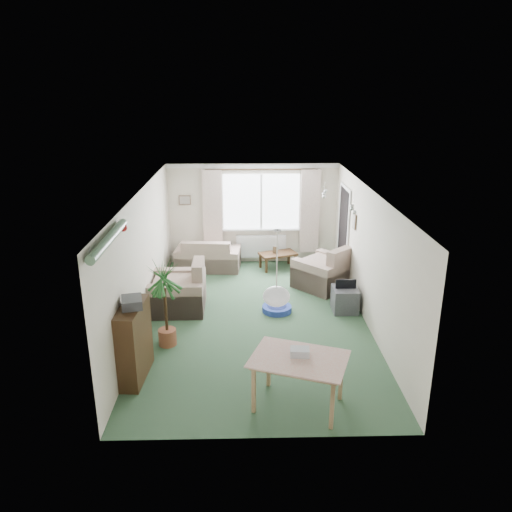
{
  "coord_description": "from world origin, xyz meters",
  "views": [
    {
      "loc": [
        -0.23,
        -8.32,
        4.12
      ],
      "look_at": [
        0.0,
        0.3,
        1.15
      ],
      "focal_mm": 35.0,
      "sensor_mm": 36.0,
      "label": 1
    }
  ],
  "objects_px": {
    "sofa": "(208,254)",
    "tv_cube": "(345,300)",
    "bookshelf": "(134,342)",
    "dining_table": "(298,383)",
    "pet_bed": "(277,309)",
    "armchair_corner": "(324,266)",
    "coffee_table": "(278,261)",
    "armchair_left": "(177,285)",
    "houseplant": "(165,304)"
  },
  "relations": [
    {
      "from": "coffee_table",
      "to": "pet_bed",
      "type": "height_order",
      "value": "coffee_table"
    },
    {
      "from": "coffee_table",
      "to": "dining_table",
      "type": "relative_size",
      "value": 0.74
    },
    {
      "from": "sofa",
      "to": "bookshelf",
      "type": "relative_size",
      "value": 1.3
    },
    {
      "from": "dining_table",
      "to": "tv_cube",
      "type": "distance_m",
      "value": 3.21
    },
    {
      "from": "armchair_left",
      "to": "coffee_table",
      "type": "distance_m",
      "value": 3.04
    },
    {
      "from": "bookshelf",
      "to": "dining_table",
      "type": "distance_m",
      "value": 2.46
    },
    {
      "from": "bookshelf",
      "to": "tv_cube",
      "type": "height_order",
      "value": "bookshelf"
    },
    {
      "from": "armchair_corner",
      "to": "coffee_table",
      "type": "distance_m",
      "value": 1.5
    },
    {
      "from": "bookshelf",
      "to": "dining_table",
      "type": "bearing_deg",
      "value": -14.39
    },
    {
      "from": "coffee_table",
      "to": "pet_bed",
      "type": "xyz_separation_m",
      "value": [
        -0.18,
        -2.39,
        -0.13
      ]
    },
    {
      "from": "armchair_left",
      "to": "houseplant",
      "type": "bearing_deg",
      "value": -0.92
    },
    {
      "from": "coffee_table",
      "to": "dining_table",
      "type": "bearing_deg",
      "value": -90.97
    },
    {
      "from": "houseplant",
      "to": "tv_cube",
      "type": "xyz_separation_m",
      "value": [
        3.21,
        1.24,
        -0.51
      ]
    },
    {
      "from": "armchair_left",
      "to": "bookshelf",
      "type": "xyz_separation_m",
      "value": [
        -0.34,
        -2.38,
        0.09
      ]
    },
    {
      "from": "coffee_table",
      "to": "bookshelf",
      "type": "bearing_deg",
      "value": -117.88
    },
    {
      "from": "dining_table",
      "to": "pet_bed",
      "type": "bearing_deg",
      "value": 91.69
    },
    {
      "from": "armchair_left",
      "to": "bookshelf",
      "type": "distance_m",
      "value": 2.4
    },
    {
      "from": "houseplant",
      "to": "dining_table",
      "type": "bearing_deg",
      "value": -40.9
    },
    {
      "from": "bookshelf",
      "to": "tv_cube",
      "type": "distance_m",
      "value": 4.18
    },
    {
      "from": "sofa",
      "to": "pet_bed",
      "type": "height_order",
      "value": "sofa"
    },
    {
      "from": "sofa",
      "to": "armchair_corner",
      "type": "bearing_deg",
      "value": 159.96
    },
    {
      "from": "bookshelf",
      "to": "pet_bed",
      "type": "relative_size",
      "value": 2.04
    },
    {
      "from": "coffee_table",
      "to": "bookshelf",
      "type": "distance_m",
      "value": 5.19
    },
    {
      "from": "sofa",
      "to": "tv_cube",
      "type": "distance_m",
      "value": 3.65
    },
    {
      "from": "dining_table",
      "to": "tv_cube",
      "type": "height_order",
      "value": "dining_table"
    },
    {
      "from": "armchair_corner",
      "to": "tv_cube",
      "type": "distance_m",
      "value": 1.25
    },
    {
      "from": "houseplant",
      "to": "tv_cube",
      "type": "distance_m",
      "value": 3.47
    },
    {
      "from": "tv_cube",
      "to": "pet_bed",
      "type": "distance_m",
      "value": 1.31
    },
    {
      "from": "armchair_corner",
      "to": "dining_table",
      "type": "distance_m",
      "value": 4.29
    },
    {
      "from": "sofa",
      "to": "armchair_corner",
      "type": "xyz_separation_m",
      "value": [
        2.54,
        -1.17,
        0.1
      ]
    },
    {
      "from": "armchair_corner",
      "to": "pet_bed",
      "type": "relative_size",
      "value": 1.86
    },
    {
      "from": "sofa",
      "to": "coffee_table",
      "type": "bearing_deg",
      "value": -175.21
    },
    {
      "from": "tv_cube",
      "to": "armchair_left",
      "type": "bearing_deg",
      "value": 176.59
    },
    {
      "from": "sofa",
      "to": "armchair_corner",
      "type": "distance_m",
      "value": 2.8
    },
    {
      "from": "armchair_left",
      "to": "coffee_table",
      "type": "relative_size",
      "value": 1.28
    },
    {
      "from": "bookshelf",
      "to": "houseplant",
      "type": "bearing_deg",
      "value": 74.81
    },
    {
      "from": "armchair_left",
      "to": "pet_bed",
      "type": "bearing_deg",
      "value": 83.72
    },
    {
      "from": "pet_bed",
      "to": "dining_table",
      "type": "bearing_deg",
      "value": -88.31
    },
    {
      "from": "bookshelf",
      "to": "coffee_table",
      "type": "bearing_deg",
      "value": 66.13
    },
    {
      "from": "sofa",
      "to": "tv_cube",
      "type": "xyz_separation_m",
      "value": [
        2.76,
        -2.38,
        -0.14
      ]
    },
    {
      "from": "tv_cube",
      "to": "dining_table",
      "type": "bearing_deg",
      "value": -112.26
    },
    {
      "from": "armchair_corner",
      "to": "pet_bed",
      "type": "height_order",
      "value": "armchair_corner"
    },
    {
      "from": "coffee_table",
      "to": "armchair_left",
      "type": "bearing_deg",
      "value": -133.44
    },
    {
      "from": "bookshelf",
      "to": "tv_cube",
      "type": "bearing_deg",
      "value": 35.76
    },
    {
      "from": "sofa",
      "to": "dining_table",
      "type": "relative_size",
      "value": 1.31
    },
    {
      "from": "houseplant",
      "to": "dining_table",
      "type": "distance_m",
      "value": 2.67
    },
    {
      "from": "coffee_table",
      "to": "sofa",
      "type": "bearing_deg",
      "value": 180.0
    },
    {
      "from": "armchair_left",
      "to": "sofa",
      "type": "bearing_deg",
      "value": 168.07
    },
    {
      "from": "armchair_left",
      "to": "dining_table",
      "type": "distance_m",
      "value": 3.73
    },
    {
      "from": "coffee_table",
      "to": "tv_cube",
      "type": "bearing_deg",
      "value": -64.85
    }
  ]
}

